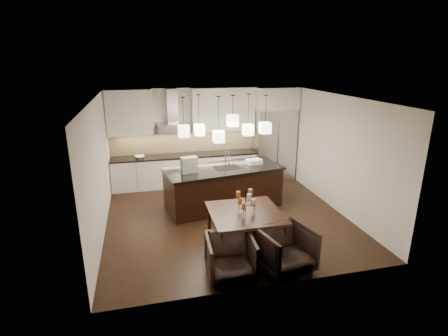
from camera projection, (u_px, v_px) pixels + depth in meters
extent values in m
cube|color=black|center=(226.00, 217.00, 8.34)|extent=(5.50, 5.50, 0.02)
cube|color=white|center=(226.00, 97.00, 7.49)|extent=(5.50, 5.50, 0.02)
cube|color=silver|center=(204.00, 135.00, 10.47)|extent=(5.50, 0.02, 2.80)
cube|color=silver|center=(270.00, 209.00, 5.36)|extent=(5.50, 0.02, 2.80)
cube|color=silver|center=(98.00, 169.00, 7.30)|extent=(0.02, 5.50, 2.80)
cube|color=silver|center=(335.00, 153.00, 8.54)|extent=(0.02, 5.50, 2.80)
cube|color=#B7B7BA|center=(274.00, 145.00, 10.69)|extent=(1.20, 0.72, 2.15)
cube|color=silver|center=(276.00, 98.00, 10.27)|extent=(1.26, 0.72, 0.65)
cube|color=silver|center=(186.00, 170.00, 10.32)|extent=(4.21, 0.62, 0.88)
cube|color=black|center=(185.00, 155.00, 10.18)|extent=(4.21, 0.66, 0.04)
cube|color=#C8B584|center=(183.00, 142.00, 10.35)|extent=(4.21, 0.02, 0.63)
cube|color=silver|center=(129.00, 113.00, 9.59)|extent=(1.25, 0.35, 1.25)
cube|color=silver|center=(223.00, 109.00, 10.19)|extent=(1.85, 0.35, 1.25)
cube|color=#B7B7BA|center=(173.00, 128.00, 9.91)|extent=(0.90, 0.52, 0.24)
cube|color=#B7B7BA|center=(172.00, 106.00, 9.83)|extent=(0.30, 0.28, 0.96)
imported|color=silver|center=(140.00, 157.00, 9.83)|extent=(0.31, 0.31, 0.06)
cube|color=black|center=(223.00, 188.00, 8.77)|extent=(2.93, 1.54, 0.98)
cube|color=black|center=(223.00, 169.00, 8.61)|extent=(3.03, 1.65, 0.04)
cube|color=#1E4827|center=(189.00, 165.00, 8.19)|extent=(0.41, 0.26, 0.38)
cube|color=silver|center=(254.00, 162.00, 8.93)|extent=(0.42, 0.32, 0.11)
cylinder|color=#D8BB8A|center=(253.00, 202.00, 6.63)|extent=(0.08, 0.08, 0.11)
cylinder|color=#BE6A2E|center=(240.00, 200.00, 6.70)|extent=(0.08, 0.08, 0.11)
cylinder|color=#9D5826|center=(244.00, 206.00, 6.46)|extent=(0.08, 0.08, 0.11)
cylinder|color=#BE6A2E|center=(250.00, 192.00, 6.66)|extent=(0.08, 0.08, 0.11)
cylinder|color=#9D5826|center=(238.00, 194.00, 6.53)|extent=(0.08, 0.08, 0.11)
cylinder|color=#D8BB8A|center=(249.00, 197.00, 6.42)|extent=(0.08, 0.08, 0.11)
imported|color=black|center=(231.00, 258.00, 5.93)|extent=(0.86, 0.88, 0.75)
imported|color=black|center=(285.00, 249.00, 6.13)|extent=(1.06, 1.08, 0.82)
cube|color=#FFF6CB|center=(184.00, 131.00, 7.91)|extent=(0.24, 0.24, 0.26)
cube|color=#FFF6CB|center=(199.00, 130.00, 8.42)|extent=(0.24, 0.24, 0.26)
cube|color=#FFF6CB|center=(233.00, 121.00, 8.19)|extent=(0.24, 0.24, 0.26)
cube|color=#FFF6CB|center=(248.00, 130.00, 8.61)|extent=(0.24, 0.24, 0.26)
cube|color=#FFF6CB|center=(265.00, 128.00, 8.30)|extent=(0.24, 0.24, 0.26)
cube|color=#FFF6CB|center=(219.00, 137.00, 8.07)|extent=(0.24, 0.24, 0.26)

